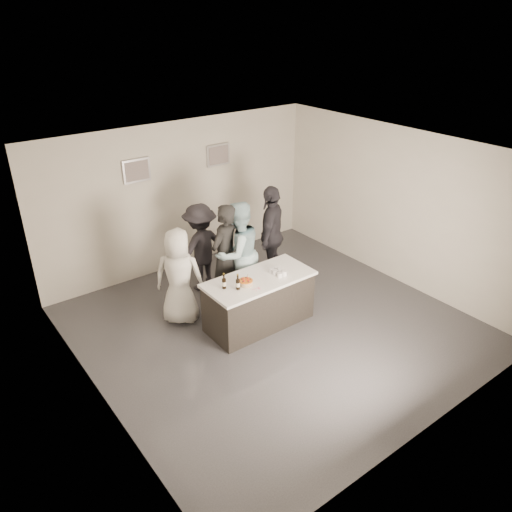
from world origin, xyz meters
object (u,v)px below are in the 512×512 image
Objects in this scene: person_guest_right at (272,234)px; person_guest_back at (201,248)px; beer_bottle_a at (224,281)px; person_guest_left at (179,277)px; bar_counter at (259,301)px; person_main_black at (225,255)px; beer_bottle_b at (238,282)px; cake at (246,283)px; person_main_blue at (238,253)px.

person_guest_right is 1.39m from person_guest_back.
person_guest_left is at bearing 112.48° from beer_bottle_a.
person_guest_right is at bearing -133.73° from person_guest_left.
person_main_black reaches higher than bar_counter.
person_guest_back reaches higher than beer_bottle_b.
person_guest_left is at bearing 116.99° from beer_bottle_b.
person_guest_back is at bearing 94.32° from bar_counter.
beer_bottle_b is at bearing 43.17° from person_main_black.
beer_bottle_a and beer_bottle_b have the same top height.
beer_bottle_b is at bearing -1.15° from person_guest_right.
person_guest_right is at bearing 38.48° from cake.
cake is (-0.30, -0.04, 0.49)m from bar_counter.
person_main_black is at bearing -137.57° from person_guest_left.
beer_bottle_a is at bearing 135.87° from beer_bottle_b.
cake is 0.12× the size of person_main_black.
beer_bottle_b reaches higher than cake.
person_guest_right reaches higher than person_guest_left.
person_guest_left reaches higher than bar_counter.
beer_bottle_a is 0.15× the size of person_guest_left.
bar_counter is at bearing 8.25° from cake.
person_main_blue reaches higher than bar_counter.
person_main_black reaches higher than beer_bottle_a.
cake is at bearing 13.27° from beer_bottle_b.
beer_bottle_a is at bearing 153.10° from person_guest_left.
beer_bottle_a is 0.13× the size of person_main_blue.
person_guest_left is at bearing 126.01° from cake.
person_main_black is at bearing -28.73° from person_guest_right.
person_guest_left is at bearing 32.57° from person_guest_back.
person_guest_left is at bearing -7.37° from person_main_blue.
beer_bottle_b is 0.13× the size of person_main_blue.
person_guest_left is (-0.35, 0.84, -0.18)m from beer_bottle_a.
person_main_blue is (0.83, 0.79, -0.06)m from beer_bottle_a.
bar_counter is 0.96× the size of person_main_blue.
cake is at bearing 76.41° from person_guest_back.
beer_bottle_a is 2.10m from person_guest_right.
beer_bottle_b is at bearing -166.73° from cake.
cake is 0.12× the size of person_main_blue.
person_guest_right is at bearing -169.30° from person_main_blue.
person_guest_back is (0.87, 0.73, 0.01)m from person_guest_left.
beer_bottle_b is at bearing 50.02° from person_main_blue.
beer_bottle_a is 1.06m from person_main_black.
cake is 0.14× the size of person_guest_back.
bar_counter is 0.76m from beer_bottle_b.
person_main_blue is at bearing 43.57° from beer_bottle_a.
person_main_blue is at bearing 78.19° from bar_counter.
bar_counter is at bearing 73.57° from person_main_blue.
person_main_black reaches higher than person_guest_back.
beer_bottle_b is 0.15× the size of person_guest_left.
bar_counter is 7.15× the size of beer_bottle_b.
beer_bottle_b is (-0.18, -0.04, 0.09)m from cake.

